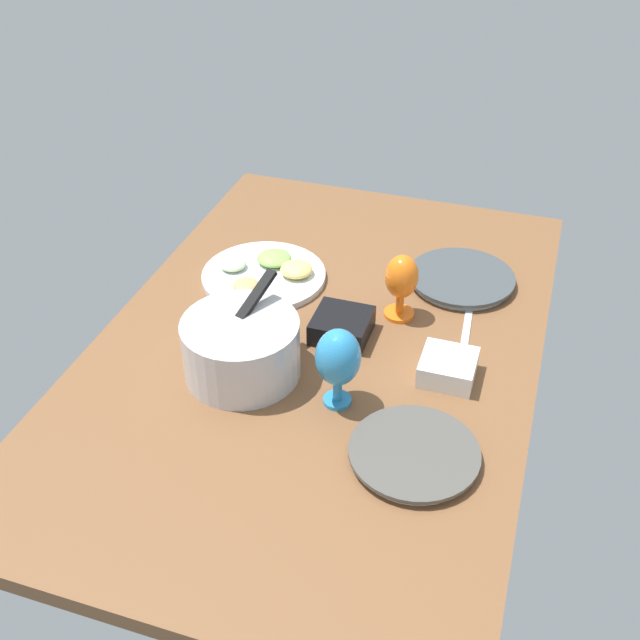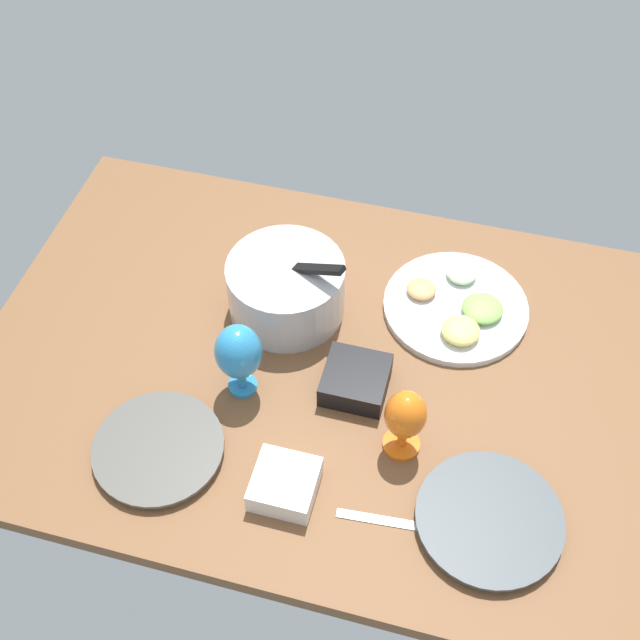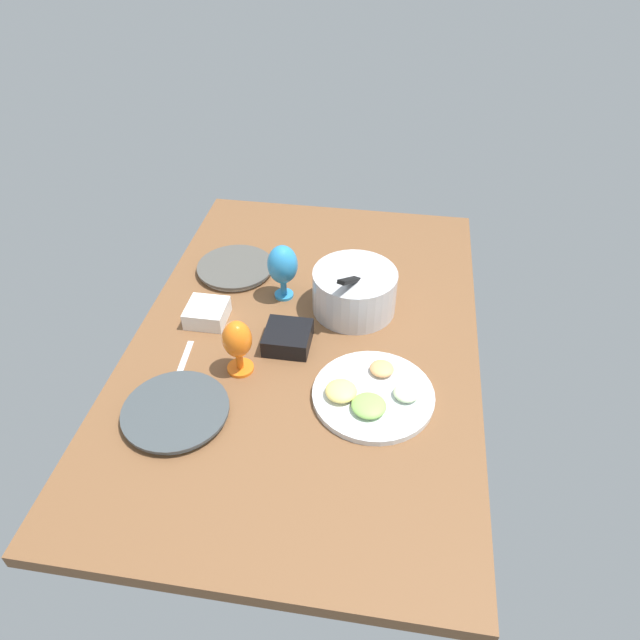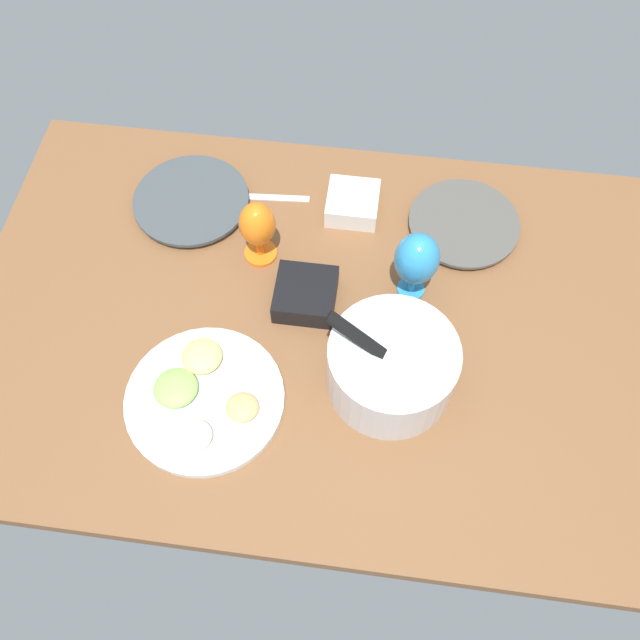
% 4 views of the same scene
% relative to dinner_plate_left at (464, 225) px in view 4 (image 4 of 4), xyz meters
% --- Properties ---
extents(ground_plane, '(1.60, 1.04, 0.04)m').
position_rel_dinner_plate_left_xyz_m(ground_plane, '(0.30, 0.30, -0.03)').
color(ground_plane, brown).
extents(dinner_plate_left, '(0.27, 0.27, 0.02)m').
position_rel_dinner_plate_left_xyz_m(dinner_plate_left, '(0.00, 0.00, 0.00)').
color(dinner_plate_left, silver).
rests_on(dinner_plate_left, ground_plane).
extents(dinner_plate_right, '(0.28, 0.28, 0.03)m').
position_rel_dinner_plate_left_xyz_m(dinner_plate_right, '(0.67, 0.02, 0.00)').
color(dinner_plate_right, silver).
rests_on(dinner_plate_right, ground_plane).
extents(mixing_bowl, '(0.27, 0.27, 0.20)m').
position_rel_dinner_plate_left_xyz_m(mixing_bowl, '(0.14, 0.43, 0.06)').
color(mixing_bowl, silver).
rests_on(mixing_bowl, ground_plane).
extents(fruit_platter, '(0.33, 0.33, 0.05)m').
position_rel_dinner_plate_left_xyz_m(fruit_platter, '(0.52, 0.52, 0.00)').
color(fruit_platter, silver).
rests_on(fruit_platter, ground_plane).
extents(hurricane_glass_blue, '(0.10, 0.10, 0.19)m').
position_rel_dinner_plate_left_xyz_m(hurricane_glass_blue, '(0.11, 0.20, 0.11)').
color(hurricane_glass_blue, '#2C89C8').
rests_on(hurricane_glass_blue, ground_plane).
extents(hurricane_glass_orange, '(0.08, 0.08, 0.17)m').
position_rel_dinner_plate_left_xyz_m(hurricane_glass_orange, '(0.47, 0.14, 0.09)').
color(hurricane_glass_orange, orange).
rests_on(hurricane_glass_orange, ground_plane).
extents(square_bowl_white, '(0.12, 0.12, 0.06)m').
position_rel_dinner_plate_left_xyz_m(square_bowl_white, '(0.27, -0.02, 0.02)').
color(square_bowl_white, white).
rests_on(square_bowl_white, ground_plane).
extents(square_bowl_black, '(0.14, 0.14, 0.06)m').
position_rel_dinner_plate_left_xyz_m(square_bowl_black, '(0.35, 0.26, 0.02)').
color(square_bowl_black, black).
rests_on(square_bowl_black, ground_plane).
extents(fork_by_right_plate, '(0.18, 0.03, 0.01)m').
position_rel_dinner_plate_left_xyz_m(fork_by_right_plate, '(0.47, -0.03, -0.01)').
color(fork_by_right_plate, silver).
rests_on(fork_by_right_plate, ground_plane).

